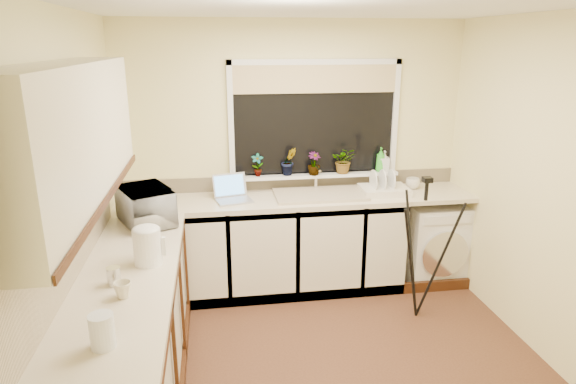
{
  "coord_description": "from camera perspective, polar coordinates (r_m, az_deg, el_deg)",
  "views": [
    {
      "loc": [
        -0.74,
        -3.01,
        2.24
      ],
      "look_at": [
        -0.19,
        0.55,
        1.15
      ],
      "focal_mm": 30.84,
      "sensor_mm": 36.0,
      "label": 1
    }
  ],
  "objects": [
    {
      "name": "plant_b",
      "position": [
        4.61,
        0.1,
        3.55
      ],
      "size": [
        0.16,
        0.14,
        0.26
      ],
      "primitive_type": "imported",
      "rotation": [
        0.0,
        0.0,
        0.18
      ],
      "color": "#999999",
      "rests_on": "windowsill"
    },
    {
      "name": "sink",
      "position": [
        4.51,
        3.69,
        -0.29
      ],
      "size": [
        0.82,
        0.46,
        0.03
      ],
      "primitive_type": "cube",
      "color": "tan",
      "rests_on": "worktop_back"
    },
    {
      "name": "soap_bottle_green",
      "position": [
        4.83,
        10.63,
        3.7
      ],
      "size": [
        0.1,
        0.1,
        0.23
      ],
      "primitive_type": "imported",
      "rotation": [
        0.0,
        0.0,
        -0.16
      ],
      "color": "green",
      "rests_on": "windowsill"
    },
    {
      "name": "tripod",
      "position": [
        4.23,
        15.13,
        -6.38
      ],
      "size": [
        0.8,
        0.8,
        1.23
      ],
      "primitive_type": null,
      "rotation": [
        0.0,
        0.0,
        -0.39
      ],
      "color": "black",
      "rests_on": "floor"
    },
    {
      "name": "wall_left",
      "position": [
        3.29,
        -23.43,
        -2.57
      ],
      "size": [
        0.0,
        3.0,
        3.0
      ],
      "primitive_type": "plane",
      "rotation": [
        1.57,
        0.0,
        1.57
      ],
      "color": "#F3E8A2",
      "rests_on": "ground"
    },
    {
      "name": "plant_d",
      "position": [
        4.71,
        6.47,
        3.63
      ],
      "size": [
        0.26,
        0.24,
        0.25
      ],
      "primitive_type": "imported",
      "rotation": [
        0.0,
        0.0,
        -0.25
      ],
      "color": "#999999",
      "rests_on": "windowsill"
    },
    {
      "name": "upper_cabinet",
      "position": [
        2.69,
        -23.84,
        5.98
      ],
      "size": [
        0.28,
        1.9,
        0.7
      ],
      "primitive_type": "cube",
      "color": "silver",
      "rests_on": "wall_left"
    },
    {
      "name": "soap_bottle_clear",
      "position": [
        4.84,
        11.04,
        3.52
      ],
      "size": [
        0.1,
        0.1,
        0.2
      ],
      "primitive_type": "imported",
      "rotation": [
        0.0,
        0.0,
        -0.14
      ],
      "color": "#999999",
      "rests_on": "windowsill"
    },
    {
      "name": "laptop",
      "position": [
        4.42,
        -6.47,
        -0.15
      ],
      "size": [
        0.36,
        0.35,
        0.22
      ],
      "rotation": [
        0.0,
        0.0,
        0.22
      ],
      "color": "#9F9EA6",
      "rests_on": "worktop_back"
    },
    {
      "name": "splashback_back",
      "position": [
        4.73,
        0.59,
        1.28
      ],
      "size": [
        3.2,
        0.02,
        0.14
      ],
      "primitive_type": "cube",
      "color": "beige",
      "rests_on": "wall_back"
    },
    {
      "name": "wall_back",
      "position": [
        4.68,
        0.58,
        4.32
      ],
      "size": [
        3.2,
        0.0,
        3.2
      ],
      "primitive_type": "plane",
      "rotation": [
        1.57,
        0.0,
        0.0
      ],
      "color": "#F3E8A2",
      "rests_on": "ground"
    },
    {
      "name": "faucet",
      "position": [
        4.65,
        3.24,
        1.61
      ],
      "size": [
        0.03,
        0.03,
        0.24
      ],
      "primitive_type": "cylinder",
      "color": "silver",
      "rests_on": "worktop_back"
    },
    {
      "name": "wall_right",
      "position": [
        3.94,
        28.06,
        -0.11
      ],
      "size": [
        0.0,
        3.0,
        3.0
      ],
      "primitive_type": "plane",
      "rotation": [
        1.57,
        0.0,
        -1.57
      ],
      "color": "#F3E8A2",
      "rests_on": "ground"
    },
    {
      "name": "window_blind",
      "position": [
        4.58,
        3.22,
        12.87
      ],
      "size": [
        1.5,
        0.02,
        0.25
      ],
      "primitive_type": "cube",
      "color": "tan",
      "rests_on": "wall_back"
    },
    {
      "name": "wall_front",
      "position": [
        1.96,
        15.31,
        -14.99
      ],
      "size": [
        3.2,
        0.0,
        3.2
      ],
      "primitive_type": "plane",
      "rotation": [
        -1.57,
        0.0,
        0.0
      ],
      "color": "#F3E8A2",
      "rests_on": "ground"
    },
    {
      "name": "kettle",
      "position": [
        3.24,
        -15.9,
        -6.11
      ],
      "size": [
        0.17,
        0.17,
        0.23
      ],
      "primitive_type": "cylinder",
      "color": "white",
      "rests_on": "worktop_left"
    },
    {
      "name": "floor",
      "position": [
        3.82,
        4.35,
        -19.07
      ],
      "size": [
        3.2,
        3.2,
        0.0
      ],
      "primitive_type": "plane",
      "color": "brown",
      "rests_on": "ground"
    },
    {
      "name": "microwave",
      "position": [
        3.95,
        -16.02,
        -1.55
      ],
      "size": [
        0.52,
        0.6,
        0.28
      ],
      "primitive_type": "imported",
      "rotation": [
        0.0,
        0.0,
        2.0
      ],
      "color": "silver",
      "rests_on": "worktop_left"
    },
    {
      "name": "cup_back",
      "position": [
        4.86,
        14.18,
        0.96
      ],
      "size": [
        0.15,
        0.15,
        0.1
      ],
      "primitive_type": "imported",
      "rotation": [
        0.0,
        0.0,
        0.18
      ],
      "color": "silver",
      "rests_on": "worktop_back"
    },
    {
      "name": "steel_jar",
      "position": [
        3.05,
        -19.44,
        -9.14
      ],
      "size": [
        0.08,
        0.08,
        0.11
      ],
      "primitive_type": "cylinder",
      "color": "silver",
      "rests_on": "worktop_left"
    },
    {
      "name": "washing_machine",
      "position": [
        5.06,
        16.26,
        -5.41
      ],
      "size": [
        0.55,
        0.53,
        0.77
      ],
      "primitive_type": "cube",
      "rotation": [
        0.0,
        0.0,
        0.02
      ],
      "color": "white",
      "rests_on": "floor"
    },
    {
      "name": "worktop_back",
      "position": [
        4.49,
        1.18,
        -0.81
      ],
      "size": [
        3.2,
        0.6,
        0.04
      ],
      "primitive_type": "cube",
      "color": "beige",
      "rests_on": "base_cabinet_back"
    },
    {
      "name": "splashback_left",
      "position": [
        3.05,
        -24.34,
        -6.19
      ],
      "size": [
        0.02,
        2.4,
        0.45
      ],
      "primitive_type": "cube",
      "color": "beige",
      "rests_on": "wall_left"
    },
    {
      "name": "worktop_left",
      "position": [
        3.08,
        -18.55,
        -10.29
      ],
      "size": [
        0.6,
        2.4,
        0.04
      ],
      "primitive_type": "cube",
      "color": "beige",
      "rests_on": "base_cabinet_left"
    },
    {
      "name": "dish_rack",
      "position": [
        4.65,
        11.02,
        0.19
      ],
      "size": [
        0.44,
        0.33,
        0.06
      ],
      "primitive_type": "cube",
      "rotation": [
        0.0,
        0.0,
        -0.02
      ],
      "color": "silver",
      "rests_on": "worktop_back"
    },
    {
      "name": "glass_jug",
      "position": [
        2.49,
        -20.64,
        -14.77
      ],
      "size": [
        0.11,
        0.11,
        0.17
      ],
      "primitive_type": "cylinder",
      "color": "white",
      "rests_on": "worktop_left"
    },
    {
      "name": "plant_c",
      "position": [
        4.63,
        3.01,
        3.29
      ],
      "size": [
        0.15,
        0.15,
        0.22
      ],
      "primitive_type": "imported",
      "rotation": [
        0.0,
        0.0,
        0.33
      ],
      "color": "#999999",
      "rests_on": "windowsill"
    },
    {
      "name": "base_cabinet_back",
      "position": [
        4.6,
        -2.87,
        -6.34
      ],
      "size": [
        2.55,
        0.6,
        0.86
      ],
      "primitive_type": "cube",
      "color": "silver",
      "rests_on": "floor"
    },
    {
      "name": "plant_a",
      "position": [
        4.58,
        -3.55,
        3.12
      ],
      "size": [
        0.12,
        0.09,
        0.21
      ],
      "primitive_type": "imported",
      "rotation": [
        0.0,
        0.0,
        -0.15
      ],
      "color": "#999999",
      "rests_on": "windowsill"
    },
    {
      "name": "cup_left",
      "position": [
        2.9,
        -18.51,
        -10.64
      ],
      "size": [
        0.12,
        0.12,
        0.09
      ],
      "primitive_type": "imported",
      "rotation": [
        0.0,
        0.0,
        0.29
      ],
      "color": "beige",
      "rests_on": "worktop_left"
    },
    {
      "name": "base_cabinet_left",
      "position": [
        3.31,
        -17.8,
        -17.26
      ],
      "size": [
        0.54,
        2.4,
        0.86
      ],
      "primitive_type": "cube",
      "color": "silver",
      "rests_on": "floor"
    },
    {
      "name": "window_glass",
      "position": [
        4.64,
        3.08,
        8.28
      ],
      "size": [
        1.5,
        0.02,
        1.0
      ],
      "primitive_type": "cube",
      "color": "black",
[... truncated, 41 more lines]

